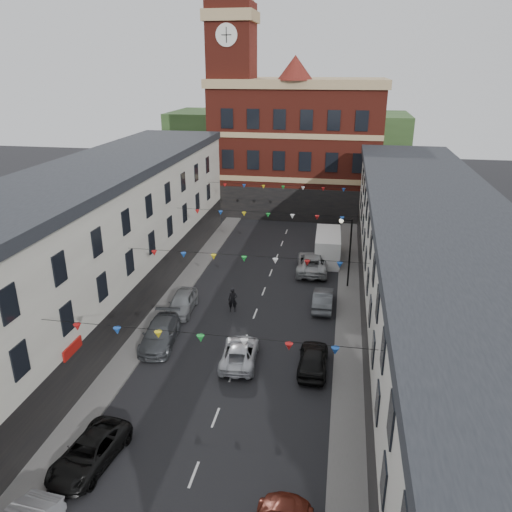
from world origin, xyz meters
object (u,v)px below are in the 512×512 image
Objects in this scene: car_right_e at (323,299)px; moving_car at (240,353)px; car_left_c at (89,453)px; car_right_f at (312,263)px; car_left_d at (160,334)px; white_van at (328,247)px; street_lamp at (347,244)px; car_left_e at (182,302)px; car_right_d at (313,359)px; pedestrian at (233,300)px.

moving_car is (-4.76, -8.48, -0.05)m from car_right_e.
car_right_f reaches higher than car_left_c.
car_right_f is at bearing 78.95° from car_left_c.
car_left_d is 0.85× the size of white_van.
street_lamp is 1.18× the size of car_left_d.
car_left_e is at bearing -50.74° from moving_car.
car_left_e reaches higher than car_left_d.
street_lamp is at bearing 25.17° from car_left_e.
car_right_d is 15.71m from car_right_f.
car_left_e is 10.73m from car_right_e.
pedestrian reaches higher than moving_car.
street_lamp is 1.41× the size of car_right_e.
car_left_d is 12.71m from car_right_e.
car_left_c is at bearing -117.40° from street_lamp.
white_van is (1.24, 3.08, 0.51)m from car_right_f.
car_left_d is 4.75m from car_left_e.
white_van is at bearing -90.64° from car_right_d.
car_left_c reaches higher than moving_car.
car_left_e is at bearing 13.50° from car_right_e.
car_left_e is at bearing -30.85° from car_right_d.
street_lamp is at bearing 70.23° from car_left_c.
street_lamp is at bearing -98.49° from car_right_d.
car_left_e is 2.33× the size of pedestrian.
car_left_e is 3.83m from pedestrian.
car_right_f is at bearing -86.15° from car_right_d.
car_left_d is 1.15× the size of car_left_e.
street_lamp is at bearing 36.75° from car_left_d.
car_left_c is 0.91× the size of car_left_d.
car_left_d is at bearing -122.21° from white_van.
moving_car is at bearing -49.87° from car_left_e.
car_left_d is at bearing 54.94° from car_right_f.
car_left_c is at bearing 61.44° from car_right_e.
car_right_d is at bearing 175.12° from moving_car.
moving_car is 2.45× the size of pedestrian.
car_left_e is at bearing 83.58° from car_left_d.
car_left_c is 13.65m from car_right_d.
car_right_d is at bearing -98.09° from street_lamp.
car_right_f reaches higher than car_right_e.
car_left_d is at bearing 34.84° from car_right_e.
car_left_c is 16.61m from pedestrian.
car_left_e is (0.00, 4.75, 0.01)m from car_left_d.
car_left_d is 1.16× the size of car_right_d.
car_right_d is 9.34m from pedestrian.
street_lamp reaches higher than car_right_e.
car_left_d is 1.10× the size of moving_car.
street_lamp reaches higher than white_van.
car_left_c is 0.79× the size of car_right_f.
car_left_e reaches higher than car_right_e.
street_lamp reaches higher than pedestrian.
car_left_e is 11.90m from car_right_d.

